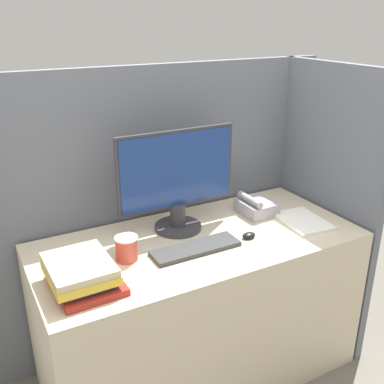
{
  "coord_description": "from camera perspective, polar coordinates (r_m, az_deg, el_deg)",
  "views": [
    {
      "loc": [
        -0.91,
        -1.26,
        1.73
      ],
      "look_at": [
        -0.02,
        0.38,
        0.99
      ],
      "focal_mm": 42.0,
      "sensor_mm": 36.0,
      "label": 1
    }
  ],
  "objects": [
    {
      "name": "keyboard",
      "position": [
        1.99,
        0.47,
        -7.16
      ],
      "size": [
        0.4,
        0.13,
        0.02
      ],
      "color": "#333333",
      "rests_on": "desk"
    },
    {
      "name": "paper_pile",
      "position": [
        2.3,
        13.89,
        -3.62
      ],
      "size": [
        0.22,
        0.29,
        0.02
      ],
      "color": "white",
      "rests_on": "desk"
    },
    {
      "name": "monitor",
      "position": [
        2.09,
        -1.9,
        1.18
      ],
      "size": [
        0.59,
        0.23,
        0.49
      ],
      "color": "#333338",
      "rests_on": "desk"
    },
    {
      "name": "cubicle_panel_right",
      "position": [
        2.56,
        16.27,
        -1.64
      ],
      "size": [
        0.04,
        0.75,
        1.52
      ],
      "color": "slate",
      "rests_on": "ground_plane"
    },
    {
      "name": "desk_telephone",
      "position": [
        2.35,
        8.11,
        -1.84
      ],
      "size": [
        0.16,
        0.19,
        0.1
      ],
      "color": "#99999E",
      "rests_on": "desk"
    },
    {
      "name": "coffee_cup",
      "position": [
        1.92,
        -8.3,
        -7.08
      ],
      "size": [
        0.1,
        0.1,
        0.11
      ],
      "color": "#BF4C3F",
      "rests_on": "desk"
    },
    {
      "name": "mouse",
      "position": [
        2.11,
        7.23,
        -5.49
      ],
      "size": [
        0.07,
        0.04,
        0.03
      ],
      "color": "black",
      "rests_on": "desk"
    },
    {
      "name": "cubicle_panel_rear",
      "position": [
        2.4,
        -3.61,
        -2.34
      ],
      "size": [
        1.91,
        0.04,
        1.52
      ],
      "color": "slate",
      "rests_on": "ground_plane"
    },
    {
      "name": "book_stack",
      "position": [
        1.77,
        -13.76,
        -10.08
      ],
      "size": [
        0.26,
        0.3,
        0.11
      ],
      "color": "maroon",
      "rests_on": "desk"
    },
    {
      "name": "desk",
      "position": [
        2.29,
        0.85,
        -14.48
      ],
      "size": [
        1.51,
        0.69,
        0.76
      ],
      "color": "beige",
      "rests_on": "ground_plane"
    }
  ]
}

